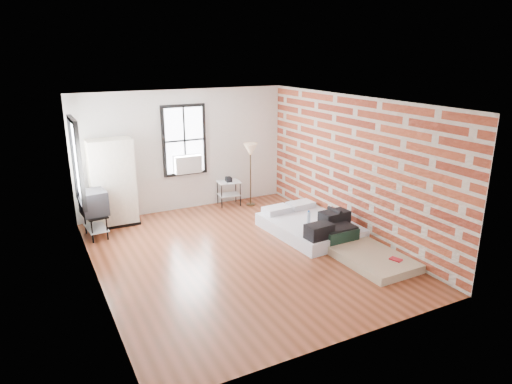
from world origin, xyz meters
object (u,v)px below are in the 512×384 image
floor_lamp (250,153)px  mattress_bare (358,249)px  mattress_main (311,225)px  side_table (229,186)px  tv_stand (94,204)px  wardrobe (113,183)px

floor_lamp → mattress_bare: bearing=-82.3°
mattress_main → floor_lamp: (-0.29, 2.20, 1.12)m
side_table → tv_stand: tv_stand is taller
mattress_main → tv_stand: (-3.96, 1.86, 0.52)m
side_table → tv_stand: 3.27m
floor_lamp → wardrobe: bearing=176.7°
mattress_bare → tv_stand: bearing=141.6°
mattress_main → mattress_bare: mattress_main is taller
floor_lamp → tv_stand: size_ratio=1.57×
floor_lamp → mattress_main: bearing=-82.4°
floor_lamp → side_table: bearing=151.5°
wardrobe → mattress_main: bearing=-34.0°
mattress_bare → tv_stand: 5.22m
mattress_main → tv_stand: size_ratio=2.16×
side_table → tv_stand: (-3.20, -0.60, 0.22)m
mattress_main → tv_stand: bearing=151.2°
mattress_bare → side_table: side_table is taller
wardrobe → mattress_bare: bearing=-44.7°
mattress_main → mattress_bare: bearing=-85.8°
side_table → floor_lamp: (0.46, -0.25, 0.82)m
floor_lamp → tv_stand: floor_lamp is taller
mattress_bare → floor_lamp: (-0.47, 3.48, 1.18)m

